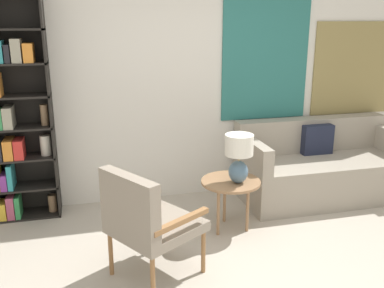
% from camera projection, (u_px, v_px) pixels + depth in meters
% --- Properties ---
extents(wall_back, '(6.40, 0.08, 2.70)m').
position_uv_depth(wall_back, '(185.00, 77.00, 4.66)').
color(wall_back, silver).
rests_on(wall_back, ground_plane).
extents(bookshelf, '(0.81, 0.30, 2.20)m').
position_uv_depth(bookshelf, '(0.00, 118.00, 4.13)').
color(bookshelf, black).
rests_on(bookshelf, ground_plane).
extents(armchair, '(0.83, 0.82, 0.91)m').
position_uv_depth(armchair, '(145.00, 217.00, 3.22)').
color(armchair, olive).
rests_on(armchair, ground_plane).
extents(couch, '(1.85, 0.85, 0.86)m').
position_uv_depth(couch, '(320.00, 168.00, 4.88)').
color(couch, '#9E9384').
rests_on(couch, ground_plane).
extents(side_table, '(0.56, 0.56, 0.50)m').
position_uv_depth(side_table, '(231.00, 185.00, 4.05)').
color(side_table, '#99704C').
rests_on(side_table, ground_plane).
extents(table_lamp, '(0.26, 0.26, 0.46)m').
position_uv_depth(table_lamp, '(239.00, 154.00, 3.91)').
color(table_lamp, slate).
rests_on(table_lamp, side_table).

